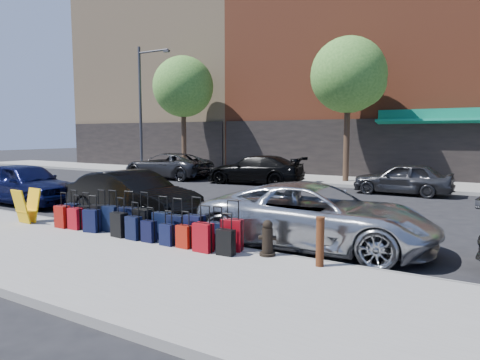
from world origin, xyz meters
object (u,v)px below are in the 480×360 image
Objects in this scene: fire_hydrant at (267,239)px; car_near_0 at (25,184)px; streetlight at (143,102)px; car_far_1 at (255,170)px; car_far_0 at (168,166)px; tree_center at (351,77)px; display_rack at (27,206)px; car_near_1 at (133,196)px; suitcase_front_5 at (143,223)px; car_far_2 at (402,179)px; tree_left at (185,88)px; car_near_2 at (317,216)px; bollard at (320,241)px.

car_near_0 is at bearing 148.67° from fire_hydrant.
fire_hydrant is at bearing -40.15° from streetlight.
car_far_1 is (-6.73, 11.80, 0.25)m from fire_hydrant.
car_far_0 is 5.74m from car_far_1.
streetlight is at bearing -177.02° from tree_center.
car_near_1 reaches higher than display_rack.
streetlight is 19.16m from suitcase_front_5.
streetlight is at bearing 23.51° from car_near_0.
tree_center is at bearing -130.79° from car_far_2.
tree_left is 1.43× the size of car_far_1.
car_near_0 is at bearing 85.13° from car_near_2.
car_far_1 is (5.74, 0.10, -0.00)m from car_far_0.
car_far_0 is (-12.47, 11.70, 0.26)m from fire_hydrant.
car_far_0 reaches higher than car_far_2.
display_rack is 0.18× the size of car_near_2.
tree_left reaches higher than car_far_1.
tree_center reaches higher than car_near_0.
car_far_0 is 12.98m from car_far_2.
fire_hydrant is 0.78× the size of display_rack.
car_far_0 is (-1.67, 9.87, -0.03)m from car_near_0.
car_near_2 reaches higher than fire_hydrant.
car_near_1 is at bearing 53.94° from display_rack.
streetlight reaches higher than display_rack.
car_near_1 is at bearing -92.11° from car_near_0.
tree_center reaches higher than bollard.
streetlight is 5.60m from car_far_0.
fire_hydrant is 0.14× the size of car_far_1.
tree_left reaches higher than car_far_2.
car_far_0 is at bearing 39.99° from car_near_1.
fire_hydrant is 11.58m from car_far_2.
suitcase_front_5 is 12.42m from car_far_1.
car_far_0 is at bearing 115.11° from fire_hydrant.
tree_center is 10.12× the size of fire_hydrant.
car_far_2 is at bearing -49.86° from car_near_0.
tree_left is at bearing 114.42° from display_rack.
tree_center reaches higher than car_near_2.
tree_center is 1.81× the size of car_far_2.
streetlight is 17.13m from car_far_2.
streetlight reaches higher than tree_center.
bollard is 14.30m from car_far_1.
car_near_0 reaches higher than car_far_2.
car_far_0 is (-9.23, 11.81, 0.26)m from suitcase_front_5.
fire_hydrant is 10.95m from car_near_0.
car_near_0 is 0.86× the size of car_near_2.
display_rack is 0.23× the size of car_far_2.
display_rack is at bearing -168.31° from suitcase_front_5.
suitcase_front_5 is 3.24m from fire_hydrant.
fire_hydrant is at bearing 7.47° from suitcase_front_5.
car_near_1 is 12.30m from car_far_0.
car_near_0 is 0.85× the size of car_far_0.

